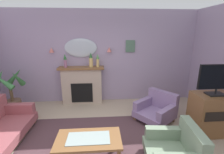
% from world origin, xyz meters
% --- Properties ---
extents(wall_back, '(6.95, 0.10, 2.82)m').
position_xyz_m(wall_back, '(0.00, 2.59, 1.41)').
color(wall_back, '#9E8CA8').
rests_on(wall_back, ground).
extents(patterned_rug, '(3.20, 2.40, 0.01)m').
position_xyz_m(patterned_rug, '(0.00, 0.20, 0.01)').
color(patterned_rug, '#4C3338').
rests_on(patterned_rug, ground).
extents(fireplace, '(1.36, 0.36, 1.16)m').
position_xyz_m(fireplace, '(-0.54, 2.37, 0.57)').
color(fireplace, tan).
rests_on(fireplace, ground).
extents(mantel_vase_left, '(0.10, 0.10, 0.40)m').
position_xyz_m(mantel_vase_left, '(-0.99, 2.34, 1.38)').
color(mantel_vase_left, '#9E6084').
rests_on(mantel_vase_left, fireplace).
extents(mantel_vase_centre, '(0.11, 0.11, 0.43)m').
position_xyz_m(mantel_vase_centre, '(-0.24, 2.34, 1.36)').
color(mantel_vase_centre, tan).
rests_on(mantel_vase_centre, fireplace).
extents(mantel_vase_right, '(0.10, 0.10, 0.40)m').
position_xyz_m(mantel_vase_right, '(-0.04, 2.34, 1.38)').
color(mantel_vase_right, tan).
rests_on(mantel_vase_right, fireplace).
extents(wall_mirror, '(0.96, 0.06, 0.56)m').
position_xyz_m(wall_mirror, '(-0.54, 2.51, 1.71)').
color(wall_mirror, '#B2BCC6').
extents(wall_sconce_left, '(0.14, 0.14, 0.14)m').
position_xyz_m(wall_sconce_left, '(-1.39, 2.46, 1.66)').
color(wall_sconce_left, '#D17066').
extents(wall_sconce_right, '(0.14, 0.14, 0.14)m').
position_xyz_m(wall_sconce_right, '(0.31, 2.46, 1.66)').
color(wall_sconce_right, '#D17066').
extents(framed_picture, '(0.28, 0.03, 0.36)m').
position_xyz_m(framed_picture, '(0.96, 2.52, 1.75)').
color(framed_picture, '#4C6B56').
extents(coffee_table, '(1.10, 0.60, 0.45)m').
position_xyz_m(coffee_table, '(-0.18, -0.03, 0.38)').
color(coffee_table, brown).
rests_on(coffee_table, ground).
extents(armchair_beside_couch, '(1.14, 1.13, 0.71)m').
position_xyz_m(armchair_beside_couch, '(1.44, 1.20, 0.31)').
color(armchair_beside_couch, gray).
rests_on(armchair_beside_couch, ground).
extents(armchair_in_corner, '(0.90, 0.89, 0.71)m').
position_xyz_m(armchair_in_corner, '(1.26, -0.23, 0.31)').
color(armchair_in_corner, gray).
rests_on(armchair_in_corner, ground).
extents(tv_cabinet, '(0.80, 0.57, 0.90)m').
position_xyz_m(tv_cabinet, '(2.43, 0.60, 0.45)').
color(tv_cabinet, brown).
rests_on(tv_cabinet, ground).
extents(tv_flatscreen, '(0.84, 0.24, 0.65)m').
position_xyz_m(tv_flatscreen, '(2.43, 0.58, 1.25)').
color(tv_flatscreen, black).
rests_on(tv_flatscreen, tv_cabinet).
extents(potted_plant_tall_palm, '(0.64, 0.69, 1.25)m').
position_xyz_m(potted_plant_tall_palm, '(-2.37, 1.84, 0.57)').
color(potted_plant_tall_palm, brown).
rests_on(potted_plant_tall_palm, ground).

